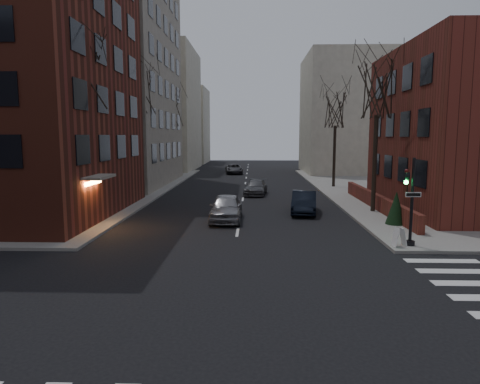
# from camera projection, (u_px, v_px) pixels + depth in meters

# --- Properties ---
(ground) EXTENTS (160.00, 160.00, 0.00)m
(ground) POSITION_uv_depth(u_px,v_px,m) (220.00, 338.00, 10.88)
(ground) COLOR black
(ground) RESTS_ON ground
(building_left_tan) EXTENTS (18.00, 18.00, 28.00)m
(building_left_tan) POSITION_uv_depth(u_px,v_px,m) (78.00, 47.00, 43.26)
(building_left_tan) COLOR #9F9384
(building_left_tan) RESTS_ON ground
(low_wall_right) EXTENTS (0.35, 16.00, 1.00)m
(low_wall_right) POSITION_uv_depth(u_px,v_px,m) (376.00, 201.00, 29.35)
(low_wall_right) COLOR maroon
(low_wall_right) RESTS_ON sidewalk_far_right
(building_distant_la) EXTENTS (14.00, 16.00, 18.00)m
(building_distant_la) POSITION_uv_depth(u_px,v_px,m) (149.00, 110.00, 64.66)
(building_distant_la) COLOR beige
(building_distant_la) RESTS_ON ground
(building_distant_ra) EXTENTS (14.00, 14.00, 16.00)m
(building_distant_ra) POSITION_uv_depth(u_px,v_px,m) (356.00, 115.00, 58.94)
(building_distant_ra) COLOR beige
(building_distant_ra) RESTS_ON ground
(building_distant_lb) EXTENTS (10.00, 12.00, 14.00)m
(building_distant_lb) POSITION_uv_depth(u_px,v_px,m) (181.00, 126.00, 81.71)
(building_distant_lb) COLOR beige
(building_distant_lb) RESTS_ON ground
(traffic_signal) EXTENTS (0.76, 0.44, 4.00)m
(traffic_signal) POSITION_uv_depth(u_px,v_px,m) (410.00, 207.00, 19.31)
(traffic_signal) COLOR black
(traffic_signal) RESTS_ON sidewalk_far_right
(tree_left_a) EXTENTS (4.18, 4.18, 10.26)m
(tree_left_a) POSITION_uv_depth(u_px,v_px,m) (82.00, 75.00, 23.92)
(tree_left_a) COLOR #2D231C
(tree_left_a) RESTS_ON sidewalk_far_left
(tree_left_b) EXTENTS (4.40, 4.40, 10.80)m
(tree_left_b) POSITION_uv_depth(u_px,v_px,m) (138.00, 90.00, 35.75)
(tree_left_b) COLOR #2D231C
(tree_left_b) RESTS_ON sidewalk_far_left
(tree_left_c) EXTENTS (3.96, 3.96, 9.72)m
(tree_left_c) POSITION_uv_depth(u_px,v_px,m) (171.00, 111.00, 49.74)
(tree_left_c) COLOR #2D231C
(tree_left_c) RESTS_ON sidewalk_far_left
(tree_right_a) EXTENTS (3.96, 3.96, 9.72)m
(tree_right_a) POSITION_uv_depth(u_px,v_px,m) (378.00, 90.00, 27.41)
(tree_right_a) COLOR #2D231C
(tree_right_a) RESTS_ON sidewalk_far_right
(tree_right_b) EXTENTS (3.74, 3.74, 9.18)m
(tree_right_b) POSITION_uv_depth(u_px,v_px,m) (336.00, 110.00, 41.34)
(tree_right_b) COLOR #2D231C
(tree_right_b) RESTS_ON sidewalk_far_right
(streetlamp_near) EXTENTS (0.36, 0.36, 6.28)m
(streetlamp_near) POSITION_uv_depth(u_px,v_px,m) (134.00, 147.00, 32.38)
(streetlamp_near) COLOR black
(streetlamp_near) RESTS_ON sidewalk_far_left
(streetlamp_far) EXTENTS (0.36, 0.36, 6.28)m
(streetlamp_far) POSITION_uv_depth(u_px,v_px,m) (179.00, 143.00, 52.20)
(streetlamp_far) COLOR black
(streetlamp_far) RESTS_ON sidewalk_far_left
(parked_sedan) EXTENTS (2.13, 4.63, 1.47)m
(parked_sedan) POSITION_uv_depth(u_px,v_px,m) (304.00, 202.00, 28.37)
(parked_sedan) COLOR black
(parked_sedan) RESTS_ON ground
(car_lane_silver) EXTENTS (1.90, 4.68, 1.59)m
(car_lane_silver) POSITION_uv_depth(u_px,v_px,m) (226.00, 208.00, 25.88)
(car_lane_silver) COLOR gray
(car_lane_silver) RESTS_ON ground
(car_lane_gray) EXTENTS (2.27, 4.56, 1.27)m
(car_lane_gray) POSITION_uv_depth(u_px,v_px,m) (256.00, 188.00, 37.30)
(car_lane_gray) COLOR #434449
(car_lane_gray) RESTS_ON ground
(car_lane_far) EXTENTS (2.66, 4.95, 1.32)m
(car_lane_far) POSITION_uv_depth(u_px,v_px,m) (234.00, 169.00, 58.00)
(car_lane_far) COLOR #39393E
(car_lane_far) RESTS_ON ground
(sandwich_board) EXTENTS (0.45, 0.58, 0.87)m
(sandwich_board) POSITION_uv_depth(u_px,v_px,m) (399.00, 237.00, 19.24)
(sandwich_board) COLOR white
(sandwich_board) RESTS_ON sidewalk_far_right
(evergreen_shrub) EXTENTS (1.31, 1.31, 1.86)m
(evergreen_shrub) POSITION_uv_depth(u_px,v_px,m) (396.00, 208.00, 24.11)
(evergreen_shrub) COLOR black
(evergreen_shrub) RESTS_ON sidewalk_far_right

